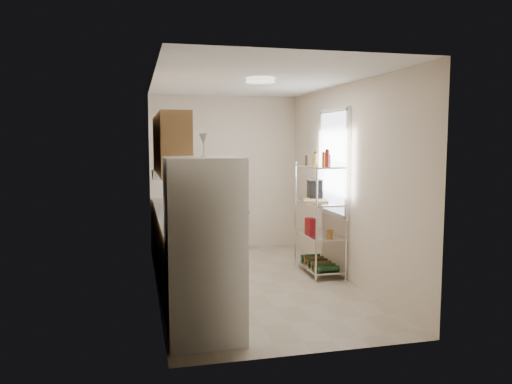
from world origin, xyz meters
TOP-DOWN VIEW (x-y plane):
  - room at (0.00, 0.00)m, footprint 2.52×4.42m
  - counter_run at (-0.92, 0.44)m, footprint 0.63×3.51m
  - upper_cabinets at (-1.05, 0.10)m, footprint 0.33×2.20m
  - range_hood at (-1.00, 0.90)m, footprint 0.50×0.60m
  - window at (1.23, 0.35)m, footprint 0.06×1.00m
  - bakers_rack at (1.00, 0.30)m, footprint 0.45×0.90m
  - ceiling_dome at (0.00, -0.30)m, footprint 0.34×0.34m
  - refrigerator at (-0.87, -1.60)m, footprint 0.70×0.70m
  - wine_glass_a at (-0.86, -1.60)m, footprint 0.08×0.08m
  - wine_glass_b at (-0.84, -1.42)m, footprint 0.08×0.08m
  - rice_cooker at (-0.95, 0.46)m, footprint 0.26×0.26m
  - frying_pan_large at (-0.96, 0.91)m, footprint 0.25×0.25m
  - frying_pan_small at (-0.89, 1.24)m, footprint 0.24×0.24m
  - cutting_board at (0.94, 0.32)m, footprint 0.44×0.50m
  - espresso_machine at (1.00, 0.52)m, footprint 0.21×0.28m
  - storage_bag at (0.98, 0.58)m, footprint 0.15×0.18m

SIDE VIEW (x-z plane):
  - counter_run at x=-0.92m, z-range 0.00..0.90m
  - storage_bag at x=0.98m, z-range 0.56..0.74m
  - refrigerator at x=-0.87m, z-range 0.00..1.71m
  - frying_pan_small at x=-0.89m, z-range 0.90..0.94m
  - frying_pan_large at x=-0.96m, z-range 0.90..0.94m
  - rice_cooker at x=-0.95m, z-range 0.90..1.11m
  - cutting_board at x=0.94m, z-range 1.01..1.04m
  - bakers_rack at x=1.00m, z-range 0.24..1.97m
  - espresso_machine at x=1.00m, z-range 1.01..1.31m
  - room at x=0.00m, z-range -0.01..2.61m
  - range_hood at x=-1.00m, z-range 1.33..1.45m
  - window at x=1.23m, z-range 0.82..2.28m
  - upper_cabinets at x=-1.05m, z-range 1.45..2.17m
  - wine_glass_b at x=-0.84m, z-range 1.71..1.92m
  - wine_glass_a at x=-0.86m, z-range 1.71..1.92m
  - ceiling_dome at x=0.00m, z-range 2.54..2.60m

